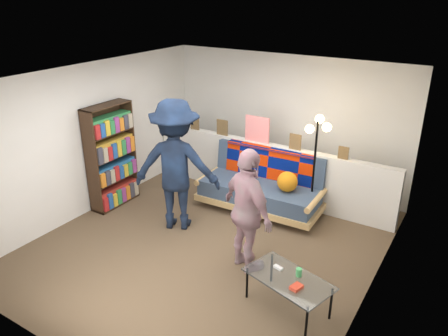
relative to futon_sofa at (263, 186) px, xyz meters
name	(u,v)px	position (x,y,z in m)	size (l,w,h in m)	color
ground	(209,243)	(-0.14, -1.40, -0.41)	(5.00, 5.00, 0.00)	brown
room_shell	(227,125)	(-0.14, -0.93, 1.26)	(4.60, 5.05, 2.45)	silver
half_wall_ledge	(267,171)	(-0.14, 0.40, 0.09)	(4.45, 0.15, 1.00)	silver
ledge_decor	(256,132)	(-0.37, 0.38, 0.77)	(2.97, 0.02, 0.45)	brown
futon_sofa	(263,186)	(0.00, 0.00, 0.00)	(2.08, 1.06, 0.88)	tan
bookshelf	(111,159)	(-2.22, -1.20, 0.40)	(0.29, 0.87, 1.74)	black
coffee_table	(289,280)	(1.39, -2.06, -0.02)	(1.10, 0.79, 0.51)	black
floor_lamp	(316,148)	(0.81, 0.12, 0.79)	(0.39, 0.33, 1.69)	black
person_left	(176,165)	(-0.86, -1.20, 0.60)	(1.30, 0.75, 2.01)	black
person_right	(248,212)	(0.60, -1.62, 0.43)	(0.98, 0.41, 1.67)	pink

